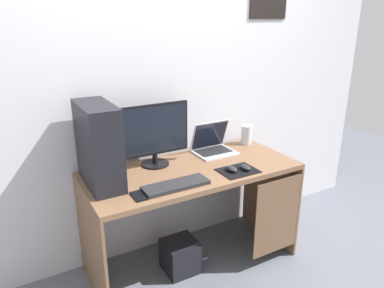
{
  "coord_description": "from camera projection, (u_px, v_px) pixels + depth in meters",
  "views": [
    {
      "loc": [
        -1.13,
        -2.01,
        1.77
      ],
      "look_at": [
        0.0,
        0.0,
        0.95
      ],
      "focal_mm": 33.91,
      "sensor_mm": 36.0,
      "label": 1
    }
  ],
  "objects": [
    {
      "name": "mouse_left",
      "position": [
        232.0,
        169.0,
        2.44
      ],
      "size": [
        0.06,
        0.1,
        0.03
      ],
      "primitive_type": "ellipsoid",
      "color": "#232326",
      "rests_on": "mousepad"
    },
    {
      "name": "laptop",
      "position": [
        213.0,
        146.0,
        2.79
      ],
      "size": [
        0.3,
        0.25,
        0.24
      ],
      "color": "#B7BCC6",
      "rests_on": "desk"
    },
    {
      "name": "mousepad",
      "position": [
        238.0,
        171.0,
        2.46
      ],
      "size": [
        0.26,
        0.2,
        0.0
      ],
      "primitive_type": "cube",
      "color": "black",
      "rests_on": "desk"
    },
    {
      "name": "cell_phone",
      "position": [
        139.0,
        196.0,
        2.11
      ],
      "size": [
        0.07,
        0.13,
        0.01
      ],
      "primitive_type": "cube",
      "color": "black",
      "rests_on": "desk"
    },
    {
      "name": "speaker",
      "position": [
        246.0,
        135.0,
        2.96
      ],
      "size": [
        0.09,
        0.09,
        0.16
      ],
      "primitive_type": "cylinder",
      "color": "#B7BCC6",
      "rests_on": "desk"
    },
    {
      "name": "mouse_right",
      "position": [
        245.0,
        167.0,
        2.47
      ],
      "size": [
        0.06,
        0.1,
        0.03
      ],
      "primitive_type": "ellipsoid",
      "color": "#232326",
      "rests_on": "mousepad"
    },
    {
      "name": "ground_plane",
      "position": [
        192.0,
        261.0,
        2.76
      ],
      "size": [
        8.0,
        8.0,
        0.0
      ],
      "primitive_type": "plane",
      "color": "slate"
    },
    {
      "name": "subwoofer",
      "position": [
        180.0,
        256.0,
        2.63
      ],
      "size": [
        0.24,
        0.24,
        0.24
      ],
      "primitive_type": "cube",
      "color": "black",
      "rests_on": "ground_plane"
    },
    {
      "name": "wall_back",
      "position": [
        167.0,
        83.0,
        2.63
      ],
      "size": [
        4.0,
        0.05,
        2.6
      ],
      "color": "silver",
      "rests_on": "ground_plane"
    },
    {
      "name": "monitor",
      "position": [
        155.0,
        134.0,
        2.49
      ],
      "size": [
        0.5,
        0.2,
        0.44
      ],
      "color": "black",
      "rests_on": "desk"
    },
    {
      "name": "pc_tower",
      "position": [
        99.0,
        145.0,
        2.19
      ],
      "size": [
        0.19,
        0.43,
        0.51
      ],
      "primitive_type": "cube",
      "color": "black",
      "rests_on": "desk"
    },
    {
      "name": "desk",
      "position": [
        195.0,
        189.0,
        2.55
      ],
      "size": [
        1.48,
        0.66,
        0.77
      ],
      "color": "brown",
      "rests_on": "ground_plane"
    },
    {
      "name": "keyboard",
      "position": [
        176.0,
        185.0,
        2.23
      ],
      "size": [
        0.42,
        0.14,
        0.02
      ],
      "primitive_type": "cube",
      "color": "#232326",
      "rests_on": "desk"
    }
  ]
}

